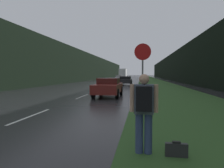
% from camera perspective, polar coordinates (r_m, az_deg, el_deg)
% --- Properties ---
extents(grass_verge, '(6.00, 240.00, 0.02)m').
position_cam_1_polar(grass_verge, '(40.05, 11.93, 0.45)').
color(grass_verge, '#2D5123').
rests_on(grass_verge, ground_plane).
extents(lane_stripe_b, '(0.12, 3.00, 0.01)m').
position_cam_1_polar(lane_stripe_b, '(8.68, -22.11, -8.45)').
color(lane_stripe_b, silver).
rests_on(lane_stripe_b, ground_plane).
extents(lane_stripe_c, '(0.12, 3.00, 0.01)m').
position_cam_1_polar(lane_stripe_c, '(15.06, -8.45, -3.52)').
color(lane_stripe_c, silver).
rests_on(lane_stripe_c, ground_plane).
extents(lane_stripe_d, '(0.12, 3.00, 0.01)m').
position_cam_1_polar(lane_stripe_d, '(21.82, -3.12, -1.51)').
color(lane_stripe_d, silver).
rests_on(lane_stripe_d, ground_plane).
extents(lane_stripe_e, '(0.12, 3.00, 0.01)m').
position_cam_1_polar(lane_stripe_e, '(28.70, -0.33, -0.45)').
color(lane_stripe_e, silver).
rests_on(lane_stripe_e, ground_plane).
extents(treeline_far_side, '(2.00, 140.00, 6.95)m').
position_cam_1_polar(treeline_far_side, '(51.94, -7.46, 4.86)').
color(treeline_far_side, black).
rests_on(treeline_far_side, ground_plane).
extents(treeline_near_side, '(2.00, 140.00, 6.82)m').
position_cam_1_polar(treeline_near_side, '(50.69, 18.07, 4.71)').
color(treeline_near_side, black).
rests_on(treeline_near_side, ground_plane).
extents(stop_sign, '(0.69, 0.07, 2.94)m').
position_cam_1_polar(stop_sign, '(8.44, 8.73, 3.76)').
color(stop_sign, slate).
rests_on(stop_sign, ground_plane).
extents(hitchhiker_with_backpack, '(0.58, 0.41, 1.68)m').
position_cam_1_polar(hitchhiker_with_backpack, '(4.19, 9.10, -6.97)').
color(hitchhiker_with_backpack, navy).
rests_on(hitchhiker_with_backpack, ground_plane).
extents(suitcase, '(0.44, 0.11, 0.33)m').
position_cam_1_polar(suitcase, '(4.41, 17.91, -17.53)').
color(suitcase, '#232326').
rests_on(suitcase, ground_plane).
extents(car_passing_near, '(1.86, 4.27, 1.37)m').
position_cam_1_polar(car_passing_near, '(14.89, -1.04, -0.83)').
color(car_passing_near, maroon).
rests_on(car_passing_near, ground_plane).
extents(car_passing_far, '(1.98, 4.20, 1.31)m').
position_cam_1_polar(car_passing_far, '(30.64, 3.83, 1.02)').
color(car_passing_far, black).
rests_on(car_passing_far, ground_plane).
extents(car_oncoming, '(1.89, 4.45, 1.37)m').
position_cam_1_polar(car_oncoming, '(56.21, 2.01, 1.89)').
color(car_oncoming, '#BCBCBC').
rests_on(car_oncoming, ground_plane).
extents(delivery_truck, '(2.46, 8.63, 3.41)m').
position_cam_1_polar(delivery_truck, '(69.38, 3.23, 3.00)').
color(delivery_truck, gray).
rests_on(delivery_truck, ground_plane).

